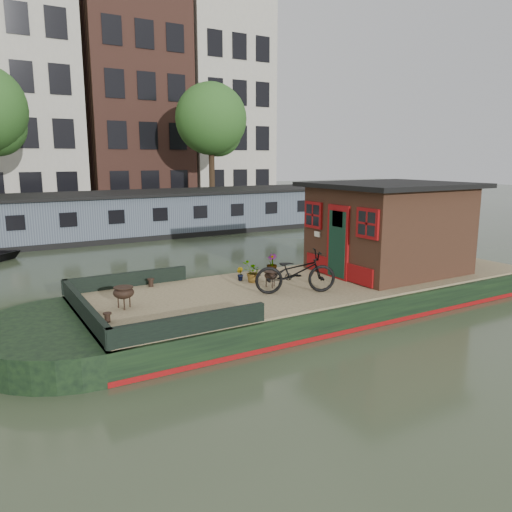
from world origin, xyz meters
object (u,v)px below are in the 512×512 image
cabin (389,227)px  brazier_rear (124,298)px  brazier_front (271,279)px  bicycle (295,272)px

cabin → brazier_rear: bearing=178.5°
brazier_front → brazier_rear: (-3.54, 0.09, 0.03)m
brazier_rear → bicycle: bearing=-12.1°
bicycle → brazier_rear: size_ratio=4.09×
cabin → brazier_front: 3.86m
cabin → bicycle: cabin is taller
cabin → brazier_rear: size_ratio=8.70×
bicycle → cabin: bearing=-58.6°
cabin → brazier_front: (-3.72, 0.10, -1.03)m
brazier_rear → brazier_front: bearing=-1.5°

